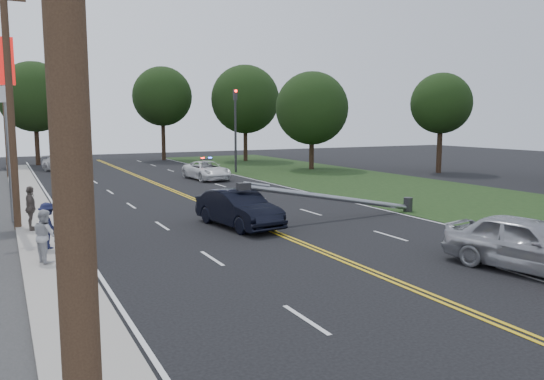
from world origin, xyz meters
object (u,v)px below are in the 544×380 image
emergency_b (63,164)px  bystander_c (48,226)px  bystander_a (60,222)px  bystander_b (45,236)px  utility_pole_far (5,112)px  crashed_sedan (239,208)px  utility_pole_near (65,34)px  utility_pole_mid (10,105)px  traffic_signal (235,123)px  bystander_d (31,208)px  emergency_a (207,170)px  fallen_streetlight (342,198)px  waiting_sedan (528,244)px

emergency_b → bystander_c: size_ratio=2.98×
bystander_a → bystander_b: (-0.56, -1.22, -0.18)m
utility_pole_far → crashed_sedan: (8.35, -25.65, -4.30)m
utility_pole_near → crashed_sedan: utility_pole_near is taller
utility_pole_near → utility_pole_mid: bearing=90.0°
crashed_sedan → bystander_a: bearing=-175.8°
utility_pole_mid → utility_pole_far: (0.00, 22.00, 0.00)m
traffic_signal → bystander_b: 29.87m
utility_pole_near → utility_pole_far: size_ratio=1.00×
utility_pole_near → bystander_d: 19.41m
utility_pole_near → emergency_a: (13.35, 33.90, -4.39)m
utility_pole_mid → emergency_a: (13.35, 13.90, -4.39)m
fallen_streetlight → bystander_b: fallen_streetlight is taller
utility_pole_far → traffic_signal: bearing=-12.9°
utility_pole_far → emergency_a: (13.35, -8.10, -4.39)m
emergency_b → bystander_d: 26.62m
utility_pole_mid → emergency_a: 19.76m
utility_pole_far → emergency_b: utility_pole_far is taller
waiting_sedan → bystander_d: bearing=123.4°
fallen_streetlight → bystander_c: 12.57m
waiting_sedan → bystander_a: (-12.20, 8.45, 0.29)m
utility_pole_far → utility_pole_near: bearing=-90.0°
utility_pole_near → crashed_sedan: bearing=63.0°
utility_pole_near → bystander_a: size_ratio=4.97×
utility_pole_mid → bystander_a: 6.65m
utility_pole_mid → crashed_sedan: bearing=-23.6°
crashed_sedan → emergency_a: (5.00, 17.55, -0.10)m
crashed_sedan → fallen_streetlight: bearing=-12.2°
utility_pole_mid → utility_pole_far: size_ratio=1.00×
utility_pole_mid → bystander_d: (0.48, -1.03, -4.08)m
fallen_streetlight → bystander_c: (-12.55, -0.58, -0.00)m
traffic_signal → utility_pole_mid: (-17.50, -18.00, 0.88)m
utility_pole_far → waiting_sedan: (13.38, -35.67, -4.25)m
waiting_sedan → bystander_b: size_ratio=2.98×
bystander_a → bystander_d: bystander_a is taller
crashed_sedan → bystander_d: bearing=153.5°
utility_pole_near → utility_pole_far: (0.00, 42.00, 0.00)m
fallen_streetlight → bystander_a: bearing=-174.3°
utility_pole_far → emergency_a: size_ratio=2.01×
utility_pole_far → crashed_sedan: bearing=-72.0°
emergency_a → traffic_signal: bearing=40.7°
fallen_streetlight → crashed_sedan: (-5.04, 0.35, -0.13)m
crashed_sedan → bystander_c: bystander_c is taller
utility_pole_far → crashed_sedan: 27.31m
bystander_d → crashed_sedan: bearing=-105.4°
emergency_a → bystander_a: 22.66m
waiting_sedan → bystander_b: (-12.76, 7.24, 0.11)m
utility_pole_far → bystander_b: utility_pole_far is taller
fallen_streetlight → crashed_sedan: bearing=176.0°
utility_pole_near → utility_pole_mid: size_ratio=1.00×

